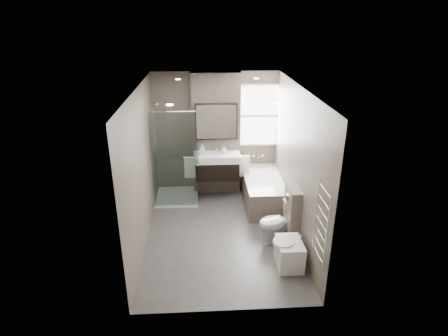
{
  "coord_description": "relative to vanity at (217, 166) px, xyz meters",
  "views": [
    {
      "loc": [
        -0.28,
        -5.78,
        3.68
      ],
      "look_at": [
        0.07,
        0.15,
        1.21
      ],
      "focal_mm": 30.0,
      "sensor_mm": 36.0,
      "label": 1
    }
  ],
  "objects": [
    {
      "name": "bathtub",
      "position": [
        0.92,
        -0.33,
        -0.43
      ],
      "size": [
        0.75,
        1.6,
        0.57
      ],
      "color": "#5E544A",
      "rests_on": "ground"
    },
    {
      "name": "towel_left",
      "position": [
        -0.56,
        -0.02,
        -0.02
      ],
      "size": [
        0.24,
        0.06,
        0.44
      ],
      "primitive_type": "cube",
      "color": "white",
      "rests_on": "vanity_pier"
    },
    {
      "name": "shower_enclosure",
      "position": [
        -0.75,
        -0.08,
        -0.25
      ],
      "size": [
        0.9,
        0.9,
        2.0
      ],
      "color": "white",
      "rests_on": "ground"
    },
    {
      "name": "cistern_box",
      "position": [
        1.21,
        -1.68,
        -0.24
      ],
      "size": [
        0.19,
        0.55,
        1.0
      ],
      "color": "#5E544A",
      "rests_on": "ground"
    },
    {
      "name": "toilet",
      "position": [
        0.97,
        -1.69,
        -0.39
      ],
      "size": [
        0.78,
        0.58,
        0.7
      ],
      "primitive_type": "imported",
      "rotation": [
        0.0,
        0.0,
        -1.26
      ],
      "color": "white",
      "rests_on": "ground"
    },
    {
      "name": "bidet",
      "position": [
        1.01,
        -2.41,
        -0.51
      ],
      "size": [
        0.46,
        0.53,
        0.55
      ],
      "color": "white",
      "rests_on": "ground"
    },
    {
      "name": "towel_right",
      "position": [
        0.56,
        -0.02,
        -0.02
      ],
      "size": [
        0.24,
        0.06,
        0.44
      ],
      "primitive_type": "cube",
      "color": "white",
      "rests_on": "vanity_pier"
    },
    {
      "name": "mirror_cabinet",
      "position": [
        0.0,
        0.19,
        0.89
      ],
      "size": [
        0.86,
        0.08,
        0.76
      ],
      "color": "black",
      "rests_on": "vanity_pier"
    },
    {
      "name": "window",
      "position": [
        0.9,
        0.45,
        0.93
      ],
      "size": [
        0.98,
        0.06,
        1.33
      ],
      "color": "white",
      "rests_on": "room"
    },
    {
      "name": "towel_radiator",
      "position": [
        1.25,
        -3.03,
        0.38
      ],
      "size": [
        0.03,
        0.49,
        1.1
      ],
      "color": "silver",
      "rests_on": "room"
    },
    {
      "name": "room",
      "position": [
        0.0,
        -1.43,
        0.56
      ],
      "size": [
        2.7,
        3.9,
        2.7
      ],
      "color": "#464341",
      "rests_on": "ground"
    },
    {
      "name": "soap_bottle_a",
      "position": [
        -0.3,
        0.02,
        0.36
      ],
      "size": [
        0.09,
        0.1,
        0.21
      ],
      "primitive_type": "imported",
      "color": "white",
      "rests_on": "vanity"
    },
    {
      "name": "vanity_pier",
      "position": [
        0.0,
        0.35,
        0.56
      ],
      "size": [
        1.0,
        0.25,
        2.6
      ],
      "primitive_type": "cube",
      "color": "#5E544A",
      "rests_on": "ground"
    },
    {
      "name": "soap_bottle_b",
      "position": [
        0.15,
        0.05,
        0.33
      ],
      "size": [
        0.11,
        0.11,
        0.15
      ],
      "primitive_type": "imported",
      "color": "white",
      "rests_on": "vanity"
    },
    {
      "name": "vanity",
      "position": [
        0.0,
        0.0,
        0.0
      ],
      "size": [
        0.95,
        0.47,
        0.66
      ],
      "color": "black",
      "rests_on": "vanity_pier"
    }
  ]
}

